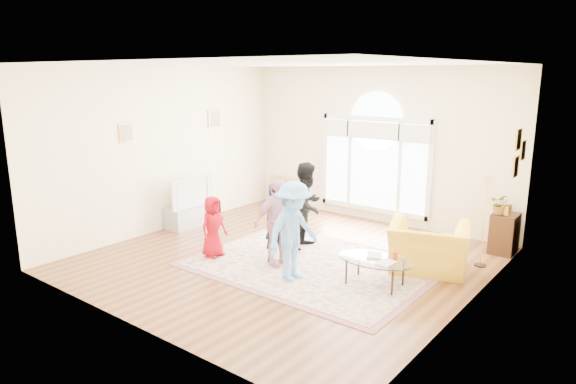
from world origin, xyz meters
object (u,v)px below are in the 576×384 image
Objects in this scene: area_rug at (311,265)px; tv_console at (190,216)px; armchair at (429,247)px; coffee_table at (375,260)px; television at (189,192)px.

tv_console is (-3.26, 0.29, 0.20)m from area_rug.
coffee_table is at bearing 50.80° from armchair.
tv_console is 0.96× the size of television.
coffee_table reaches higher than area_rug.
tv_console is 0.83× the size of armchair.
coffee_table is 1.10m from armchair.
armchair reaches higher than coffee_table.
tv_console is at bearing 170.89° from coffee_table.
area_rug is at bearing 171.62° from coffee_table.
coffee_table reaches higher than tv_console.
television is 0.88× the size of coffee_table.
area_rug is 1.26m from coffee_table.
tv_console is at bearing -11.28° from armchair.
coffee_table is at bearing -4.91° from television.
coffee_table is (1.20, -0.09, 0.39)m from area_rug.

